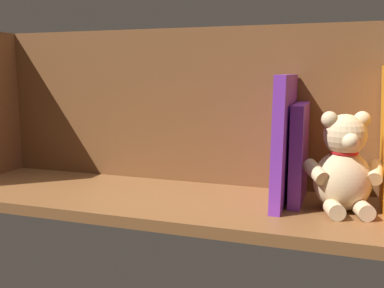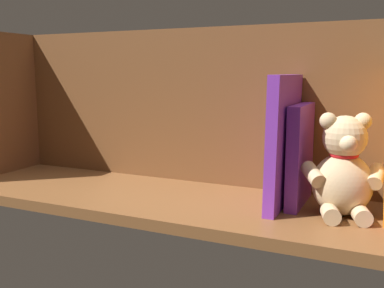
# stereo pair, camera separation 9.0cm
# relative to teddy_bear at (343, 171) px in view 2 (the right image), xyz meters

# --- Properties ---
(ground_plane) EXTENTS (1.13, 0.31, 0.02)m
(ground_plane) POSITION_rel_teddy_bear_xyz_m (0.29, 0.01, -0.09)
(ground_plane) COLOR brown
(shelf_back_panel) EXTENTS (1.13, 0.02, 0.36)m
(shelf_back_panel) POSITION_rel_teddy_bear_xyz_m (0.29, -0.12, 0.10)
(shelf_back_panel) COLOR brown
(shelf_back_panel) RESTS_ON ground_plane
(teddy_bear) EXTENTS (0.15, 0.14, 0.19)m
(teddy_bear) POSITION_rel_teddy_bear_xyz_m (0.00, 0.00, 0.00)
(teddy_bear) COLOR #D1B284
(teddy_bear) RESTS_ON ground_plane
(book_4) EXTENTS (0.02, 0.15, 0.20)m
(book_4) POSITION_rel_teddy_bear_xyz_m (0.08, -0.04, 0.02)
(book_4) COLOR purple
(book_4) RESTS_ON ground_plane
(book_5) EXTENTS (0.02, 0.19, 0.25)m
(book_5) POSITION_rel_teddy_bear_xyz_m (0.11, -0.02, 0.04)
(book_5) COLOR purple
(book_5) RESTS_ON ground_plane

